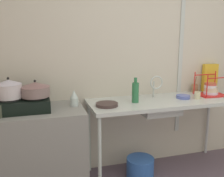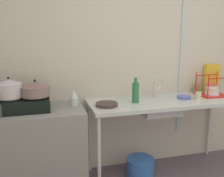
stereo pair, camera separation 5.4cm
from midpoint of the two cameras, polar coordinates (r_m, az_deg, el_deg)
The scene contains 18 objects.
wall_back at distance 3.22m, azimuth 8.92°, elevation 4.70°, with size 4.83×0.10×2.40m, color beige.
wall_metal_strip at distance 3.33m, azimuth 15.42°, elevation 6.74°, with size 0.05×0.01×1.92m, color #B9BEB9.
counter_concrete at distance 2.82m, azimuth -16.65°, elevation -13.04°, with size 1.06×0.59×0.87m, color gray.
counter_sink at distance 3.00m, azimuth 11.74°, elevation -3.63°, with size 1.69×0.59×0.87m.
stove at distance 2.65m, azimuth -18.18°, elevation -3.22°, with size 0.49×0.33×0.14m.
pot_on_left_burner at distance 2.62m, azimuth -20.97°, elevation 0.02°, with size 0.24×0.24×0.20m.
pot_on_right_burner at distance 2.61m, azimuth -15.81°, elevation -0.09°, with size 0.28×0.28×0.16m.
percolator at distance 2.71m, azimuth -7.71°, elevation -2.08°, with size 0.08×0.08×0.16m.
sink_basin at distance 2.94m, azimuth 10.95°, elevation -4.11°, with size 0.42×0.29×0.15m, color #B9BEB9.
faucet at distance 2.99m, azimuth 10.19°, elevation 1.04°, with size 0.16×0.09×0.26m.
frying_pan at distance 2.68m, azimuth -0.59°, elevation -3.50°, with size 0.23×0.23×0.03m, color #3E2D2C.
dish_rack at distance 3.34m, azimuth 21.39°, elevation -0.33°, with size 0.31×0.27×0.27m.
cup_by_rack at distance 3.11m, azimuth 18.74°, elevation -1.48°, with size 0.07×0.07×0.08m, color beige.
small_bowl_on_drainboard at distance 3.09m, azimuth 15.88°, elevation -1.80°, with size 0.16×0.16×0.04m, color #5966B5.
bottle_by_sink at distance 2.81m, azimuth 5.70°, elevation -0.78°, with size 0.07×0.07×0.27m.
cereal_box at distance 3.55m, azimuth 21.26°, elevation 2.15°, with size 0.19×0.06×0.35m, color gold.
utensil_jar at distance 3.44m, azimuth 18.28°, elevation 0.01°, with size 0.08×0.08×0.20m.
bucket_on_floor at distance 3.11m, azimuth 6.70°, elevation -16.74°, with size 0.31×0.31×0.22m, color #305FB2.
Camera 2 is at (-1.29, -1.07, 1.61)m, focal length 41.96 mm.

